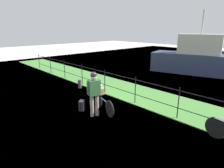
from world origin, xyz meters
TOP-DOWN VIEW (x-y plane):
  - ground_plane at (0.00, 0.00)m, footprint 60.00×60.00m
  - grass_strip at (0.00, 2.91)m, footprint 27.00×2.40m
  - harbor_water at (0.00, 10.61)m, footprint 30.00×30.00m
  - iron_fence at (0.00, 1.88)m, footprint 18.04×0.04m
  - bicycle_main at (0.74, 0.32)m, footprint 1.60×0.49m
  - wooden_crate at (0.38, 0.42)m, footprint 0.43×0.36m
  - terrier_dog at (0.40, 0.41)m, footprint 0.32×0.21m
  - cyclist_person at (0.78, -0.16)m, footprint 0.36×0.52m
  - backpack_on_paving at (0.03, -0.23)m, footprint 0.32×0.33m
  - mooring_bollard at (-2.52, 1.38)m, footprint 0.20×0.20m
  - moored_boat_near at (0.26, 9.56)m, footprint 6.61×3.62m

SIDE VIEW (x-z plane):
  - ground_plane at x=0.00m, z-range 0.00..0.00m
  - harbor_water at x=0.00m, z-range 0.00..0.00m
  - grass_strip at x=0.00m, z-range 0.00..0.03m
  - backpack_on_paving at x=0.03m, z-range 0.00..0.40m
  - mooring_bollard at x=-2.52m, z-range 0.00..0.45m
  - bicycle_main at x=0.74m, z-range 0.02..0.65m
  - iron_fence at x=0.00m, z-range 0.10..1.28m
  - wooden_crate at x=0.38m, z-range 0.63..0.88m
  - terrier_dog at x=0.40m, z-range 0.87..1.05m
  - cyclist_person at x=0.78m, z-range 0.16..1.84m
  - moored_boat_near at x=0.26m, z-range -1.16..3.19m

